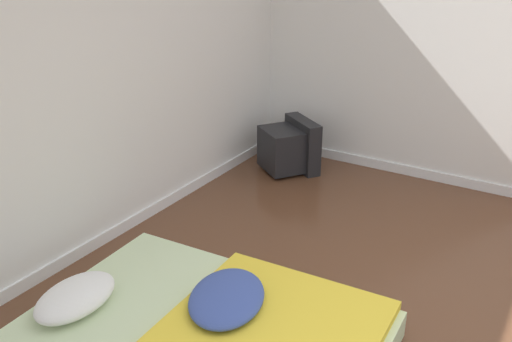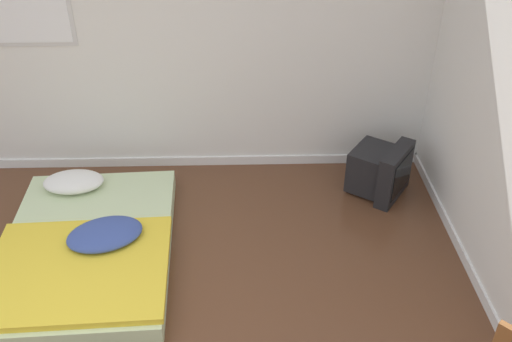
% 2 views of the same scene
% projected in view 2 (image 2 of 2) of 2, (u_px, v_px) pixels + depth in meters
% --- Properties ---
extents(wall_back, '(8.05, 0.08, 2.60)m').
position_uv_depth(wall_back, '(112.00, 38.00, 4.92)').
color(wall_back, white).
rests_on(wall_back, ground_plane).
extents(mattress_bed, '(1.37, 1.93, 0.31)m').
position_uv_depth(mattress_bed, '(87.00, 246.00, 4.44)').
color(mattress_bed, beige).
rests_on(mattress_bed, ground_plane).
extents(crt_tv, '(0.63, 0.63, 0.49)m').
position_uv_depth(crt_tv, '(380.00, 170.00, 5.12)').
color(crt_tv, black).
rests_on(crt_tv, ground_plane).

